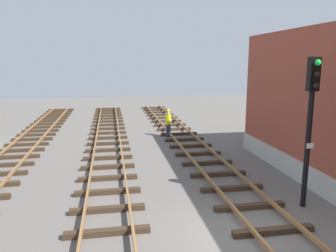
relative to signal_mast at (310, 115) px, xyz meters
name	(u,v)px	position (x,y,z in m)	size (l,w,h in m)	color
ground_plane	(243,237)	(-2.86, -1.57, -3.23)	(80.00, 80.00, 0.00)	#605B56
track_near_building	(273,230)	(-1.93, -1.57, -3.09)	(2.50, 55.56, 0.32)	#38281C
track_centre	(107,245)	(-6.72, -1.57, -3.10)	(2.50, 55.56, 0.32)	#38281C
signal_mast	(310,115)	(0.00, 0.00, 0.00)	(0.36, 0.40, 5.12)	black
track_worker_foreground	(168,123)	(-2.73, 11.61, -2.30)	(0.40, 0.40, 1.87)	#262D4C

